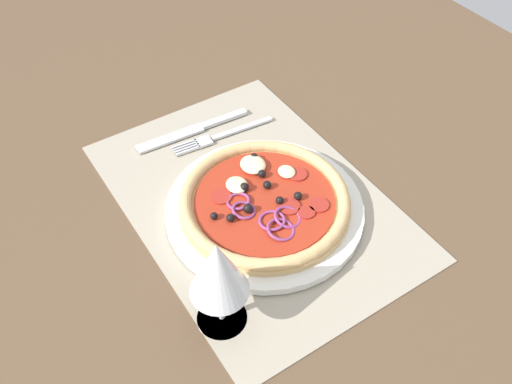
# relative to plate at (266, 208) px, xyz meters

# --- Properties ---
(ground_plane) EXTENTS (1.90, 1.40, 0.02)m
(ground_plane) POSITION_rel_plate_xyz_m (0.03, 0.00, -0.02)
(ground_plane) COLOR brown
(placemat) EXTENTS (0.50, 0.34, 0.00)m
(placemat) POSITION_rel_plate_xyz_m (0.03, 0.00, -0.01)
(placemat) COLOR #A39984
(placemat) RESTS_ON ground_plane
(plate) EXTENTS (0.29, 0.29, 0.01)m
(plate) POSITION_rel_plate_xyz_m (0.00, 0.00, 0.00)
(plate) COLOR silver
(plate) RESTS_ON placemat
(pizza) EXTENTS (0.25, 0.25, 0.03)m
(pizza) POSITION_rel_plate_xyz_m (0.00, -0.00, 0.02)
(pizza) COLOR tan
(pizza) RESTS_ON plate
(fork) EXTENTS (0.03, 0.18, 0.00)m
(fork) POSITION_rel_plate_xyz_m (0.18, -0.02, -0.00)
(fork) COLOR silver
(fork) RESTS_ON placemat
(knife) EXTENTS (0.03, 0.20, 0.01)m
(knife) POSITION_rel_plate_xyz_m (0.22, 0.01, -0.00)
(knife) COLOR silver
(knife) RESTS_ON placemat
(wine_glass) EXTENTS (0.07, 0.07, 0.15)m
(wine_glass) POSITION_rel_plate_xyz_m (-0.12, 0.14, 0.09)
(wine_glass) COLOR silver
(wine_glass) RESTS_ON ground_plane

